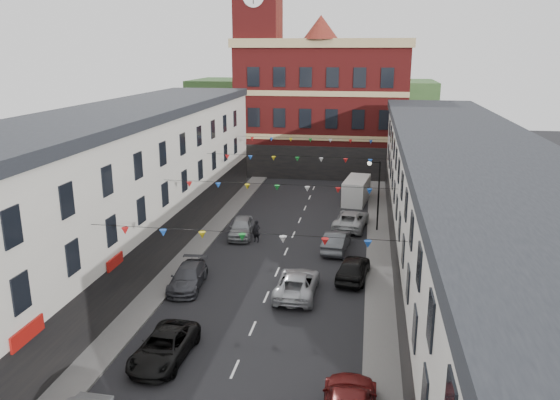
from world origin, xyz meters
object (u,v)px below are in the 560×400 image
Objects in this scene: car_right_f at (351,219)px; moving_car at (297,283)px; car_right_e at (336,241)px; car_right_d at (353,268)px; car_left_e at (241,227)px; car_left_c at (164,347)px; street_lamp at (376,186)px; car_left_d at (188,277)px; pedestrian at (256,231)px; white_van at (356,190)px.

moving_car is (-2.80, -13.87, -0.03)m from car_right_f.
car_right_f is at bearing -93.21° from car_right_e.
car_right_e reaches higher than car_right_f.
car_right_e is (-1.45, 5.23, -0.03)m from car_right_d.
car_right_d is at bearing -43.87° from car_left_e.
car_left_e is at bearing 93.95° from car_left_c.
car_left_e is 0.83× the size of car_right_f.
street_lamp is at bearing -113.33° from car_right_e.
street_lamp is 6.65m from car_right_e.
car_left_e is at bearing -8.87° from car_right_e.
street_lamp is 14.48m from moving_car.
car_right_e reaches higher than car_left_c.
car_left_d is at bearing 62.19° from car_right_f.
car_left_d is 12.14m from car_right_e.
car_left_d is at bearing 0.82° from moving_car.
pedestrian is (-7.80, 6.13, 0.10)m from car_right_d.
white_van is at bearing 101.00° from street_lamp.
car_left_e is 0.98× the size of car_right_e.
car_right_e is at bearing 37.53° from car_left_d.
car_left_e is 15.09m from white_van.
car_right_e is (8.94, 8.22, 0.07)m from car_left_d.
car_left_c is 1.06× the size of car_right_d.
street_lamp is 1.14× the size of moving_car.
white_van is at bearing 47.81° from car_left_e.
car_right_f is (-0.56, 10.93, -0.03)m from car_right_d.
moving_car is at bearing 86.01° from car_right_f.
pedestrian is at bearing 89.16° from car_left_c.
car_right_f is (8.74, 3.66, -0.01)m from car_left_e.
car_left_c is 17.53m from pedestrian.
pedestrian is at bearing -30.70° from car_right_d.
car_left_e is at bearing 161.25° from pedestrian.
car_right_f is at bearing 72.11° from car_left_c.
pedestrian is at bearing 40.96° from car_right_f.
car_right_f is (8.20, 22.30, 0.07)m from car_left_c.
car_left_e is 9.48m from car_right_f.
car_left_c is 2.76× the size of pedestrian.
car_left_e is at bearing 30.15° from car_right_f.
car_right_f is 1.03× the size of moving_car.
car_right_d reaches higher than car_left_d.
car_left_d is 7.02m from moving_car.
car_left_d is 1.05× the size of car_left_e.
street_lamp reaches higher than moving_car.
pedestrian reaches higher than car_right_d.
car_left_e is 1.89m from pedestrian.
car_left_d is 1.02× the size of car_right_d.
car_right_d reaches higher than car_right_f.
car_right_d is (10.38, 2.98, 0.10)m from car_left_d.
white_van is 3.02× the size of pedestrian.
white_van is at bearing -97.13° from moving_car.
pedestrian reaches higher than car_right_e.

